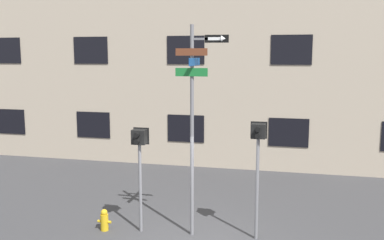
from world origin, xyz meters
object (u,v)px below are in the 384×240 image
object	(u,v)px
street_sign_pole	(194,113)
pedestrian_signal_right	(258,149)
pedestrian_signal_left	(140,151)
fire_hydrant	(104,220)

from	to	relation	value
street_sign_pole	pedestrian_signal_right	xyz separation A→B (m)	(1.52, 0.12, -0.84)
pedestrian_signal_left	fire_hydrant	xyz separation A→B (m)	(-0.92, -0.16, -1.83)
fire_hydrant	pedestrian_signal_left	bearing A→B (deg)	10.08
pedestrian_signal_right	fire_hydrant	xyz separation A→B (m)	(-3.82, -0.37, -1.97)
pedestrian_signal_left	fire_hydrant	bearing A→B (deg)	-169.92
pedestrian_signal_left	pedestrian_signal_right	world-z (taller)	pedestrian_signal_right
pedestrian_signal_left	pedestrian_signal_right	bearing A→B (deg)	4.12
pedestrian_signal_right	fire_hydrant	distance (m)	4.31
street_sign_pole	pedestrian_signal_right	distance (m)	1.74
street_sign_pole	pedestrian_signal_right	size ratio (longest dim) A/B	1.79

